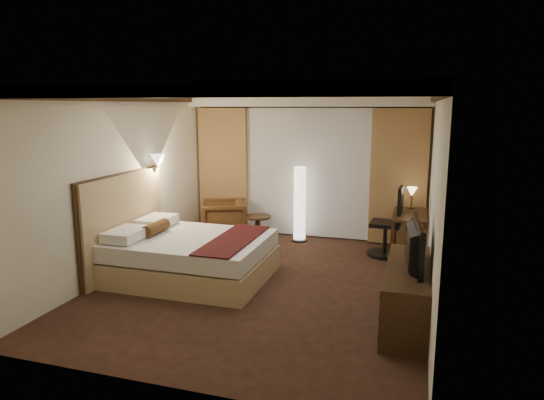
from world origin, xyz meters
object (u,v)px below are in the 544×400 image
(dresser, at_px, (407,294))
(armchair, at_px, (224,218))
(floor_lamp, at_px, (300,204))
(desk, at_px, (409,235))
(office_chair, at_px, (386,221))
(side_table, at_px, (258,230))
(television, at_px, (407,239))
(bed, at_px, (192,257))

(dresser, bearing_deg, armchair, 142.30)
(floor_lamp, distance_m, desk, 2.08)
(desk, height_order, office_chair, office_chair)
(desk, bearing_deg, floor_lamp, 168.10)
(office_chair, bearing_deg, desk, 10.48)
(side_table, distance_m, television, 3.82)
(armchair, height_order, dresser, armchair)
(dresser, bearing_deg, office_chair, 99.81)
(office_chair, bearing_deg, side_table, -177.75)
(armchair, height_order, floor_lamp, floor_lamp)
(armchair, distance_m, desk, 3.39)
(dresser, relative_size, television, 1.62)
(armchair, relative_size, desk, 0.75)
(desk, bearing_deg, office_chair, -172.72)
(bed, distance_m, side_table, 2.02)
(floor_lamp, height_order, office_chair, floor_lamp)
(side_table, bearing_deg, armchair, 174.54)
(bed, bearing_deg, television, -11.15)
(floor_lamp, bearing_deg, desk, -11.90)
(armchair, xyz_separation_m, floor_lamp, (1.39, 0.37, 0.29))
(desk, relative_size, television, 1.03)
(bed, distance_m, dresser, 3.15)
(bed, height_order, floor_lamp, floor_lamp)
(desk, bearing_deg, side_table, -179.75)
(armchair, height_order, desk, armchair)
(side_table, xyz_separation_m, desk, (2.69, 0.01, 0.11))
(side_table, xyz_separation_m, television, (2.71, -2.59, 0.74))
(office_chair, bearing_deg, bed, -140.39)
(side_table, bearing_deg, bed, -99.99)
(dresser, height_order, television, television)
(side_table, xyz_separation_m, dresser, (2.74, -2.59, 0.08))
(bed, relative_size, office_chair, 1.83)
(dresser, distance_m, television, 0.66)
(bed, xyz_separation_m, television, (3.06, -0.60, 0.68))
(television, bearing_deg, armchair, 46.37)
(bed, xyz_separation_m, armchair, (-0.35, 2.06, 0.10))
(desk, bearing_deg, dresser, -88.90)
(desk, relative_size, dresser, 0.63)
(side_table, height_order, office_chair, office_chair)
(armchair, relative_size, side_table, 1.57)
(armchair, bearing_deg, office_chair, 65.37)
(television, bearing_deg, desk, -5.24)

